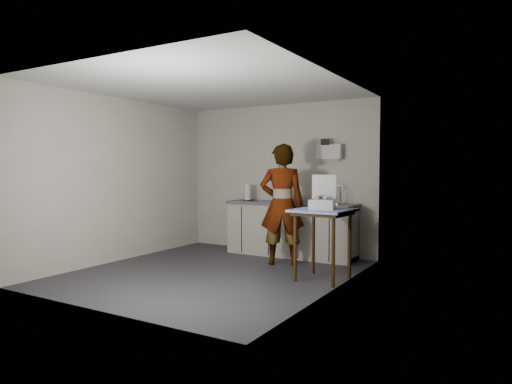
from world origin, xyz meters
The scene contains 15 objects.
ground centered at (0.00, 0.00, 0.00)m, with size 4.00×4.00×0.00m, color #2B2B30.
wall_back centered at (0.00, 1.99, 1.30)m, with size 3.60×0.02×2.60m, color beige.
wall_right centered at (1.79, 0.00, 1.30)m, with size 0.02×4.00×2.60m, color beige.
wall_left centered at (-1.79, 0.00, 1.30)m, with size 0.02×4.00×2.60m, color beige.
ceiling centered at (0.00, 0.00, 2.60)m, with size 3.60×4.00×0.01m, color silver.
kitchen_counter centered at (0.40, 1.70, 0.43)m, with size 2.24×0.62×0.91m.
wall_shelf centered at (1.00, 1.92, 1.75)m, with size 0.42×0.18×0.37m.
side_table centered at (1.50, 0.41, 0.82)m, with size 0.76×0.76×0.94m.
standing_man centered at (0.58, 1.01, 0.93)m, with size 0.68×0.44×1.85m, color #B2A593.
soap_bottle centered at (0.33, 1.69, 1.07)m, with size 0.12×0.13×0.32m, color black.
soda_can centered at (0.47, 1.76, 0.97)m, with size 0.07×0.07×0.13m, color red.
dark_bottle centered at (0.14, 1.70, 1.04)m, with size 0.08×0.08×0.26m, color black.
paper_towel centered at (-0.41, 1.63, 1.05)m, with size 0.17×0.17×0.30m.
dish_rack centered at (1.04, 1.74, 0.98)m, with size 0.43×0.32×0.30m.
bakery_box centered at (1.49, 0.40, 1.04)m, with size 0.39×0.40×0.45m.
Camera 1 is at (3.77, -5.19, 1.48)m, focal length 32.00 mm.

